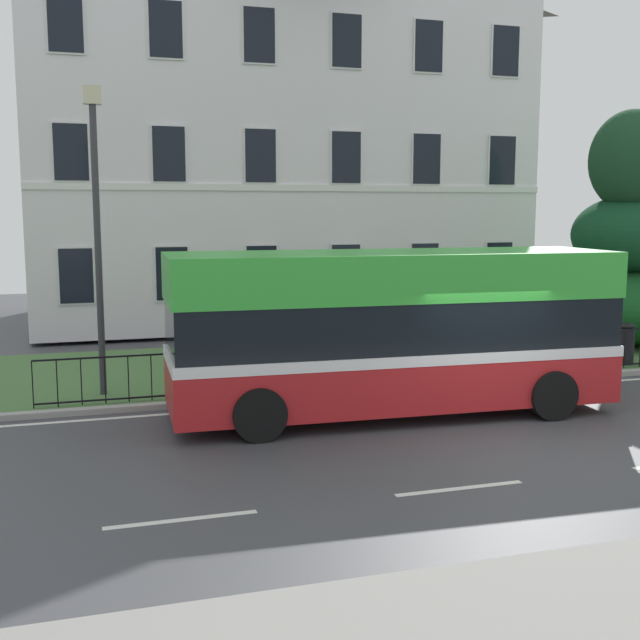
# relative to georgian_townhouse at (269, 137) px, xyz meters

# --- Properties ---
(ground_plane) EXTENTS (60.00, 56.00, 0.18)m
(ground_plane) POSITION_rel_georgian_townhouse_xyz_m (0.34, -15.74, -6.62)
(ground_plane) COLOR #404146
(georgian_townhouse) EXTENTS (16.92, 9.53, 12.93)m
(georgian_townhouse) POSITION_rel_georgian_townhouse_xyz_m (0.00, 0.00, 0.00)
(georgian_townhouse) COLOR white
(georgian_townhouse) RESTS_ON ground_plane
(iron_verge_railing) EXTENTS (15.58, 0.04, 0.97)m
(iron_verge_railing) POSITION_rel_georgian_townhouse_xyz_m (-0.00, -12.63, -5.99)
(iron_verge_railing) COLOR black
(iron_verge_railing) RESTS_ON ground_plane
(evergreen_tree) EXTENTS (4.68, 4.68, 6.71)m
(evergreen_tree) POSITION_rel_georgian_townhouse_xyz_m (8.46, -9.44, -4.12)
(evergreen_tree) COLOR #423328
(evergreen_tree) RESTS_ON ground_plane
(single_decker_bus) EXTENTS (8.76, 2.91, 3.19)m
(single_decker_bus) POSITION_rel_georgian_townhouse_xyz_m (-1.02, -14.64, -4.93)
(single_decker_bus) COLOR #B11D20
(single_decker_bus) RESTS_ON ground_plane
(street_lamp_post) EXTENTS (0.36, 0.24, 6.34)m
(street_lamp_post) POSITION_rel_georgian_townhouse_xyz_m (-6.42, -11.77, -2.84)
(street_lamp_post) COLOR #333338
(street_lamp_post) RESTS_ON ground_plane
(litter_bin) EXTENTS (0.46, 0.46, 1.05)m
(litter_bin) POSITION_rel_georgian_townhouse_xyz_m (6.29, -12.20, -5.96)
(litter_bin) COLOR black
(litter_bin) RESTS_ON ground_plane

